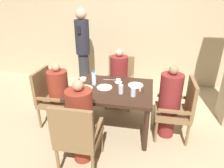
% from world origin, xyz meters
% --- Properties ---
extents(ground_plane, '(16.00, 16.00, 0.00)m').
position_xyz_m(ground_plane, '(0.00, 0.00, 0.00)').
color(ground_plane, tan).
extents(wall_back, '(8.00, 0.06, 2.80)m').
position_xyz_m(wall_back, '(0.00, 2.02, 1.40)').
color(wall_back, tan).
rests_on(wall_back, ground_plane).
extents(dining_table, '(1.23, 0.96, 0.72)m').
position_xyz_m(dining_table, '(0.00, 0.00, 0.63)').
color(dining_table, '#331E14').
rests_on(dining_table, ground_plane).
extents(chair_left_side, '(0.50, 0.50, 0.93)m').
position_xyz_m(chair_left_side, '(-1.01, -0.00, 0.50)').
color(chair_left_side, brown).
rests_on(chair_left_side, ground_plane).
extents(diner_in_left_chair, '(0.32, 0.32, 1.06)m').
position_xyz_m(diner_in_left_chair, '(-0.87, 0.00, 0.54)').
color(diner_in_left_chair, maroon).
rests_on(diner_in_left_chair, ground_plane).
extents(chair_far_side, '(0.50, 0.50, 0.93)m').
position_xyz_m(chair_far_side, '(0.00, 0.87, 0.50)').
color(chair_far_side, brown).
rests_on(chair_far_side, ground_plane).
extents(diner_in_far_chair, '(0.32, 0.32, 1.14)m').
position_xyz_m(diner_in_far_chair, '(-0.00, 0.73, 0.59)').
color(diner_in_far_chair, maroon).
rests_on(diner_in_far_chair, ground_plane).
extents(chair_right_side, '(0.50, 0.50, 0.93)m').
position_xyz_m(chair_right_side, '(1.01, -0.00, 0.50)').
color(chair_right_side, brown).
rests_on(chair_right_side, ground_plane).
extents(diner_in_right_chair, '(0.32, 0.32, 1.14)m').
position_xyz_m(diner_in_right_chair, '(0.87, 0.00, 0.59)').
color(diner_in_right_chair, maroon).
rests_on(diner_in_right_chair, ground_plane).
extents(chair_near_corner, '(0.50, 0.50, 0.93)m').
position_xyz_m(chair_near_corner, '(-0.25, -0.87, 0.50)').
color(chair_near_corner, brown).
rests_on(chair_near_corner, ground_plane).
extents(diner_in_near_chair, '(0.32, 0.32, 1.14)m').
position_xyz_m(diner_in_near_chair, '(-0.25, -0.73, 0.59)').
color(diner_in_near_chair, maroon).
rests_on(diner_in_near_chair, ground_plane).
extents(standing_host, '(0.30, 0.34, 1.78)m').
position_xyz_m(standing_host, '(-0.90, 1.38, 0.96)').
color(standing_host, '#2D2D33').
rests_on(standing_host, ground_plane).
extents(plate_main_left, '(0.24, 0.24, 0.01)m').
position_xyz_m(plate_main_left, '(-0.39, -0.09, 0.73)').
color(plate_main_left, white).
rests_on(plate_main_left, dining_table).
extents(plate_main_right, '(0.24, 0.24, 0.01)m').
position_xyz_m(plate_main_right, '(0.35, 0.17, 0.73)').
color(plate_main_right, white).
rests_on(plate_main_right, dining_table).
extents(plate_dessert_center, '(0.24, 0.24, 0.01)m').
position_xyz_m(plate_dessert_center, '(-0.11, -0.00, 0.73)').
color(plate_dessert_center, white).
rests_on(plate_dessert_center, dining_table).
extents(teacup_with_saucer, '(0.12, 0.12, 0.06)m').
position_xyz_m(teacup_with_saucer, '(0.07, 0.24, 0.75)').
color(teacup_with_saucer, white).
rests_on(teacup_with_saucer, dining_table).
extents(bowl_small, '(0.11, 0.11, 0.04)m').
position_xyz_m(bowl_small, '(-0.52, 0.21, 0.74)').
color(bowl_small, white).
rests_on(bowl_small, dining_table).
extents(water_bottle, '(0.07, 0.07, 0.23)m').
position_xyz_m(water_bottle, '(-0.29, 0.08, 0.83)').
color(water_bottle, silver).
rests_on(water_bottle, dining_table).
extents(glass_tall_near, '(0.07, 0.07, 0.13)m').
position_xyz_m(glass_tall_near, '(0.16, -0.14, 0.79)').
color(glass_tall_near, silver).
rests_on(glass_tall_near, dining_table).
extents(glass_tall_mid, '(0.07, 0.07, 0.13)m').
position_xyz_m(glass_tall_mid, '(0.35, -0.19, 0.79)').
color(glass_tall_mid, silver).
rests_on(glass_tall_mid, dining_table).
extents(salt_shaker, '(0.03, 0.03, 0.07)m').
position_xyz_m(salt_shaker, '(0.43, -0.01, 0.76)').
color(salt_shaker, white).
rests_on(salt_shaker, dining_table).
extents(pepper_shaker, '(0.03, 0.03, 0.07)m').
position_xyz_m(pepper_shaker, '(0.47, -0.01, 0.76)').
color(pepper_shaker, '#4C3D2D').
rests_on(pepper_shaker, dining_table).
extents(fork_beside_plate, '(0.20, 0.03, 0.00)m').
position_xyz_m(fork_beside_plate, '(-0.07, 0.32, 0.72)').
color(fork_beside_plate, silver).
rests_on(fork_beside_plate, dining_table).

